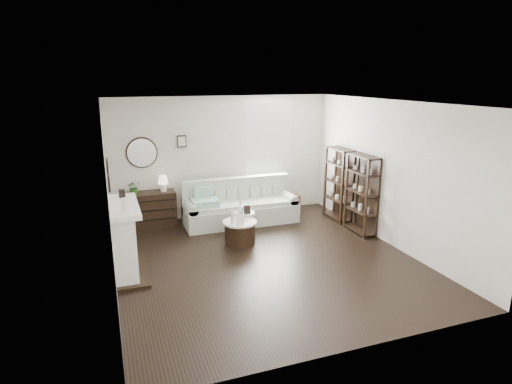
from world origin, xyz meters
name	(u,v)px	position (x,y,z in m)	size (l,w,h in m)	color
room	(253,145)	(0.73, 2.70, 1.60)	(5.50, 5.50, 5.50)	black
fireplace	(124,241)	(-2.32, 0.30, 0.54)	(0.50, 1.40, 1.84)	white
shelf_unit_far	(339,184)	(2.33, 1.55, 0.80)	(0.30, 0.80, 1.60)	black
shelf_unit_near	(361,194)	(2.33, 0.65, 0.80)	(0.30, 0.80, 1.60)	black
sofa	(240,208)	(0.20, 2.08, 0.31)	(2.44, 0.85, 0.95)	#B5C0AB
quilt	(205,202)	(-0.60, 1.95, 0.56)	(0.55, 0.45, 0.14)	#227F5B
suitcase	(287,206)	(1.36, 2.17, 0.22)	(0.67, 0.22, 0.45)	brown
dresser	(149,209)	(-1.70, 2.47, 0.37)	(1.11, 0.48, 0.74)	black
table_lamp	(163,183)	(-1.38, 2.47, 0.91)	(0.22, 0.22, 0.34)	white
potted_plant	(134,187)	(-1.98, 2.42, 0.89)	(0.27, 0.24, 0.30)	#265A19
drum_table	(240,232)	(-0.19, 0.86, 0.23)	(0.65, 0.65, 0.45)	black
pedestal_table	(245,214)	(0.02, 1.20, 0.46)	(0.42, 0.42, 0.50)	white
eiffel_drum	(243,215)	(-0.12, 0.91, 0.55)	(0.12, 0.12, 0.20)	black
bottle_drum	(233,215)	(-0.35, 0.79, 0.61)	(0.07, 0.07, 0.32)	silver
card_frame_drum	(240,219)	(-0.23, 0.70, 0.55)	(0.15, 0.01, 0.20)	silver
eiffel_ped	(248,207)	(0.10, 1.23, 0.59)	(0.10, 0.10, 0.17)	black
flask_ped	(241,206)	(-0.05, 1.22, 0.64)	(0.15, 0.15, 0.28)	silver
card_frame_ped	(247,210)	(0.04, 1.09, 0.59)	(0.13, 0.01, 0.17)	black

